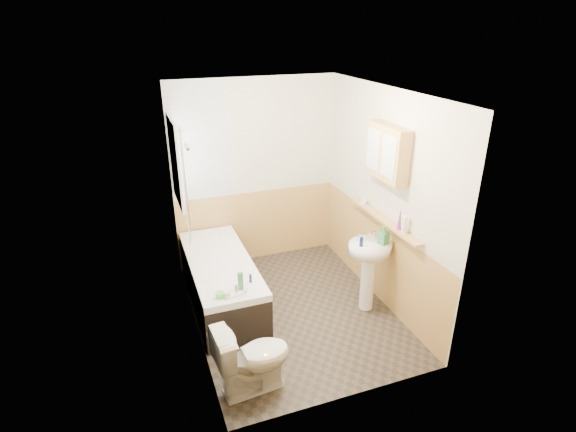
% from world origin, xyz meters
% --- Properties ---
extents(floor, '(2.80, 2.80, 0.00)m').
position_xyz_m(floor, '(0.00, 0.00, 0.00)').
color(floor, '#2D2720').
rests_on(floor, ground).
extents(ceiling, '(2.80, 2.80, 0.00)m').
position_xyz_m(ceiling, '(0.00, 0.00, 2.50)').
color(ceiling, white).
rests_on(ceiling, ground).
extents(wall_back, '(2.20, 0.02, 2.50)m').
position_xyz_m(wall_back, '(0.00, 1.41, 1.25)').
color(wall_back, beige).
rests_on(wall_back, ground).
extents(wall_front, '(2.20, 0.02, 2.50)m').
position_xyz_m(wall_front, '(0.00, -1.41, 1.25)').
color(wall_front, beige).
rests_on(wall_front, ground).
extents(wall_left, '(0.02, 2.80, 2.50)m').
position_xyz_m(wall_left, '(-1.11, 0.00, 1.25)').
color(wall_left, beige).
rests_on(wall_left, ground).
extents(wall_right, '(0.02, 2.80, 2.50)m').
position_xyz_m(wall_right, '(1.11, 0.00, 1.25)').
color(wall_right, beige).
rests_on(wall_right, ground).
extents(wainscot_right, '(0.01, 2.80, 1.00)m').
position_xyz_m(wainscot_right, '(1.09, 0.00, 0.50)').
color(wainscot_right, tan).
rests_on(wainscot_right, wall_right).
extents(wainscot_front, '(2.20, 0.01, 1.00)m').
position_xyz_m(wainscot_front, '(0.00, -1.39, 0.50)').
color(wainscot_front, tan).
rests_on(wainscot_front, wall_front).
extents(wainscot_back, '(2.20, 0.01, 1.00)m').
position_xyz_m(wainscot_back, '(0.00, 1.39, 0.50)').
color(wainscot_back, tan).
rests_on(wainscot_back, wall_back).
extents(tile_cladding_left, '(0.01, 2.80, 2.50)m').
position_xyz_m(tile_cladding_left, '(-1.09, 0.00, 1.25)').
color(tile_cladding_left, white).
rests_on(tile_cladding_left, wall_left).
extents(tile_return_back, '(0.75, 0.01, 1.50)m').
position_xyz_m(tile_return_back, '(-0.73, 1.39, 1.75)').
color(tile_return_back, white).
rests_on(tile_return_back, wall_back).
extents(window, '(0.03, 0.79, 0.99)m').
position_xyz_m(window, '(-1.06, 0.95, 1.65)').
color(window, white).
rests_on(window, wall_left).
extents(bathtub, '(0.70, 1.79, 0.71)m').
position_xyz_m(bathtub, '(-0.73, 0.46, 0.30)').
color(bathtub, black).
rests_on(bathtub, floor).
extents(shower_riser, '(0.11, 0.09, 1.32)m').
position_xyz_m(shower_riser, '(-1.04, 0.38, 1.63)').
color(shower_riser, silver).
rests_on(shower_riser, wall_left).
extents(toilet, '(0.74, 0.45, 0.69)m').
position_xyz_m(toilet, '(-0.76, -1.00, 0.34)').
color(toilet, white).
rests_on(toilet, floor).
extents(sink, '(0.50, 0.40, 0.97)m').
position_xyz_m(sink, '(0.84, -0.23, 0.61)').
color(sink, white).
rests_on(sink, floor).
extents(pine_shelf, '(0.10, 1.37, 0.03)m').
position_xyz_m(pine_shelf, '(1.04, -0.14, 1.07)').
color(pine_shelf, tan).
rests_on(pine_shelf, wall_right).
extents(medicine_cabinet, '(0.16, 0.64, 0.58)m').
position_xyz_m(medicine_cabinet, '(1.01, -0.13, 1.85)').
color(medicine_cabinet, tan).
rests_on(medicine_cabinet, wall_right).
extents(foam_can, '(0.08, 0.08, 0.19)m').
position_xyz_m(foam_can, '(1.04, -0.54, 1.18)').
color(foam_can, silver).
rests_on(foam_can, pine_shelf).
extents(green_bottle, '(0.06, 0.06, 0.25)m').
position_xyz_m(green_bottle, '(1.04, -0.44, 1.21)').
color(green_bottle, purple).
rests_on(green_bottle, pine_shelf).
extents(black_jar, '(0.08, 0.08, 0.05)m').
position_xyz_m(black_jar, '(1.04, 0.32, 1.11)').
color(black_jar, silver).
rests_on(black_jar, pine_shelf).
extents(soap_bottle, '(0.16, 0.23, 0.10)m').
position_xyz_m(soap_bottle, '(0.95, -0.30, 0.91)').
color(soap_bottle, '#388447').
rests_on(soap_bottle, sink).
extents(clear_bottle, '(0.05, 0.05, 0.11)m').
position_xyz_m(clear_bottle, '(0.70, -0.27, 0.91)').
color(clear_bottle, navy).
rests_on(clear_bottle, sink).
extents(blue_gel, '(0.06, 0.04, 0.20)m').
position_xyz_m(blue_gel, '(-0.66, -0.22, 0.67)').
color(blue_gel, '#388447').
rests_on(blue_gel, bathtub).
extents(cream_jar, '(0.12, 0.12, 0.06)m').
position_xyz_m(cream_jar, '(-0.89, -0.29, 0.60)').
color(cream_jar, '#59C647').
rests_on(cream_jar, bathtub).
extents(orange_bottle, '(0.03, 0.03, 0.09)m').
position_xyz_m(orange_bottle, '(-0.52, -0.12, 0.62)').
color(orange_bottle, navy).
rests_on(orange_bottle, bathtub).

